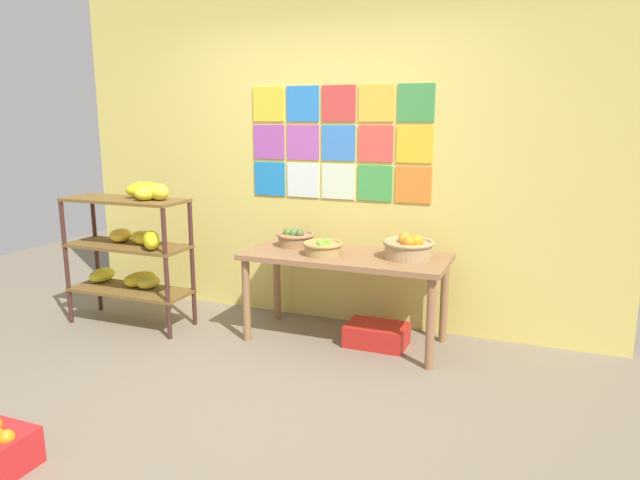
{
  "coord_description": "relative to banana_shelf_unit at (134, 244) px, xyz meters",
  "views": [
    {
      "loc": [
        1.68,
        -2.77,
        1.68
      ],
      "look_at": [
        0.19,
        0.97,
        0.83
      ],
      "focal_mm": 32.24,
      "sensor_mm": 36.0,
      "label": 1
    }
  ],
  "objects": [
    {
      "name": "fruit_basket_left",
      "position": [
        1.27,
        0.39,
        0.07
      ],
      "size": [
        0.3,
        0.3,
        0.14
      ],
      "color": "#996E47",
      "rests_on": "display_table"
    },
    {
      "name": "fruit_basket_right",
      "position": [
        2.21,
        0.31,
        0.09
      ],
      "size": [
        0.37,
        0.37,
        0.18
      ],
      "color": "tan",
      "rests_on": "display_table"
    },
    {
      "name": "banana_shelf_unit",
      "position": [
        0.0,
        0.0,
        0.0
      ],
      "size": [
        1.03,
        0.48,
        1.19
      ],
      "color": "#42221D",
      "rests_on": "ground"
    },
    {
      "name": "fruit_basket_back_right",
      "position": [
        1.59,
        0.19,
        0.07
      ],
      "size": [
        0.3,
        0.3,
        0.12
      ],
      "color": "#A4864A",
      "rests_on": "display_table"
    },
    {
      "name": "ground",
      "position": [
        1.43,
        -0.93,
        -0.68
      ],
      "size": [
        9.26,
        9.26,
        0.0
      ],
      "primitive_type": "plane",
      "color": "#786B59"
    },
    {
      "name": "back_wall_with_art",
      "position": [
        1.43,
        0.73,
        0.8
      ],
      "size": [
        4.68,
        0.07,
        2.95
      ],
      "color": "#DDCA62",
      "rests_on": "ground"
    },
    {
      "name": "produce_crate_under_table",
      "position": [
        1.99,
        0.27,
        -0.6
      ],
      "size": [
        0.45,
        0.31,
        0.16
      ],
      "primitive_type": "cube",
      "color": "red",
      "rests_on": "ground"
    },
    {
      "name": "display_table",
      "position": [
        1.74,
        0.26,
        -0.07
      ],
      "size": [
        1.53,
        0.66,
        0.69
      ],
      "color": "#8F6340",
      "rests_on": "ground"
    }
  ]
}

